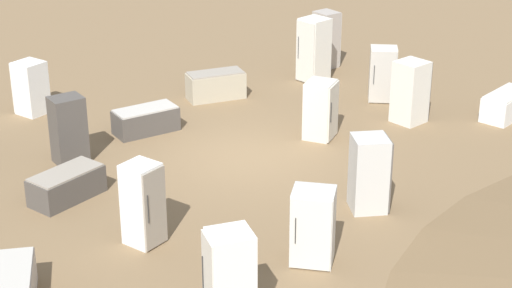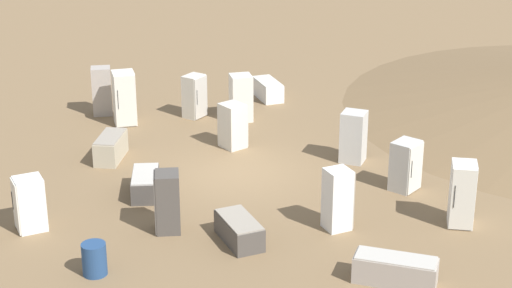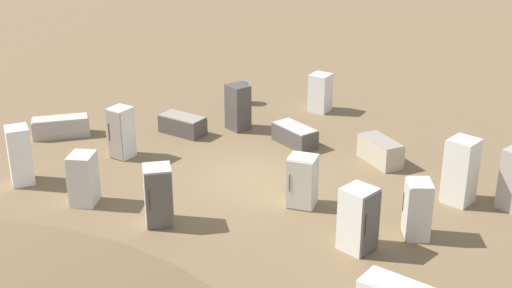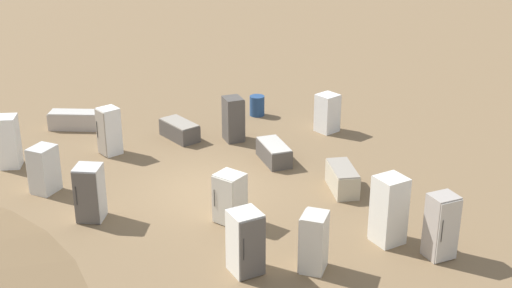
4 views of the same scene
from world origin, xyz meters
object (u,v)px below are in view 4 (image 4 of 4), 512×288
(discarded_fridge_7, at_px, (327,113))
(discarded_fridge_5, at_px, (9,141))
(discarded_fridge_6, at_px, (180,130))
(discarded_fridge_3, at_px, (230,198))
(discarded_fridge_13, at_px, (109,131))
(discarded_fridge_2, at_px, (389,210))
(discarded_fridge_11, at_px, (90,193))
(rusty_barrel, at_px, (257,106))
(discarded_fridge_10, at_px, (233,119))
(discarded_fridge_14, at_px, (75,120))
(discarded_fridge_0, at_px, (342,179))
(discarded_fridge_12, at_px, (246,242))
(discarded_fridge_8, at_px, (274,153))
(discarded_fridge_4, at_px, (314,242))
(discarded_fridge_1, at_px, (44,169))
(discarded_fridge_15, at_px, (441,227))

(discarded_fridge_7, bearing_deg, discarded_fridge_5, -114.56)
(discarded_fridge_7, bearing_deg, discarded_fridge_6, -123.27)
(discarded_fridge_3, height_order, discarded_fridge_13, discarded_fridge_13)
(discarded_fridge_2, relative_size, discarded_fridge_11, 1.17)
(rusty_barrel, bearing_deg, discarded_fridge_10, 29.05)
(discarded_fridge_6, height_order, discarded_fridge_14, discarded_fridge_14)
(discarded_fridge_0, bearing_deg, discarded_fridge_3, -157.92)
(discarded_fridge_3, relative_size, discarded_fridge_12, 0.89)
(discarded_fridge_0, distance_m, discarded_fridge_8, 3.02)
(discarded_fridge_10, bearing_deg, discarded_fridge_5, -93.47)
(discarded_fridge_14, bearing_deg, discarded_fridge_7, 90.95)
(discarded_fridge_7, bearing_deg, discarded_fridge_14, -132.70)
(discarded_fridge_11, distance_m, rusty_barrel, 9.83)
(discarded_fridge_11, bearing_deg, rusty_barrel, -113.16)
(discarded_fridge_4, bearing_deg, discarded_fridge_10, 33.09)
(discarded_fridge_5, xyz_separation_m, discarded_fridge_7, (-10.12, 5.00, -0.16))
(discarded_fridge_7, relative_size, discarded_fridge_11, 0.89)
(discarded_fridge_1, relative_size, discarded_fridge_11, 0.91)
(discarded_fridge_10, distance_m, discarded_fridge_13, 4.43)
(discarded_fridge_0, xyz_separation_m, discarded_fridge_1, (6.78, -6.17, 0.35))
(discarded_fridge_8, xyz_separation_m, discarded_fridge_11, (6.65, -0.63, 0.49))
(discarded_fridge_8, relative_size, rusty_barrel, 2.21)
(discarded_fridge_14, bearing_deg, discarded_fridge_12, 36.17)
(discarded_fridge_6, relative_size, discarded_fridge_15, 0.94)
(discarded_fridge_1, xyz_separation_m, discarded_fridge_6, (-5.69, -0.69, -0.42))
(discarded_fridge_4, bearing_deg, discarded_fridge_5, 75.10)
(discarded_fridge_8, bearing_deg, discarded_fridge_1, -1.42)
(discarded_fridge_4, distance_m, rusty_barrel, 11.35)
(discarded_fridge_15, bearing_deg, discarded_fridge_8, -79.85)
(discarded_fridge_13, xyz_separation_m, discarded_fridge_14, (-0.33, -3.00, -0.50))
(discarded_fridge_10, bearing_deg, discarded_fridge_3, -20.32)
(discarded_fridge_8, xyz_separation_m, discarded_fridge_10, (-0.28, -2.39, 0.49))
(discarded_fridge_1, relative_size, discarded_fridge_15, 0.84)
(discarded_fridge_12, height_order, discarded_fridge_13, discarded_fridge_13)
(discarded_fridge_3, distance_m, discarded_fridge_6, 6.65)
(discarded_fridge_10, distance_m, discarded_fridge_14, 6.16)
(discarded_fridge_2, height_order, discarded_fridge_14, discarded_fridge_2)
(discarded_fridge_1, xyz_separation_m, discarded_fridge_12, (-1.50, 7.57, 0.09))
(discarded_fridge_7, relative_size, discarded_fridge_15, 0.82)
(discarded_fridge_0, height_order, discarded_fridge_2, discarded_fridge_2)
(discarded_fridge_1, bearing_deg, discarded_fridge_10, -29.11)
(discarded_fridge_0, height_order, discarded_fridge_14, discarded_fridge_0)
(discarded_fridge_0, bearing_deg, discarded_fridge_8, 124.48)
(discarded_fridge_7, xyz_separation_m, discarded_fridge_10, (3.15, -1.71, 0.09))
(discarded_fridge_3, xyz_separation_m, discarded_fridge_11, (2.79, -2.82, 0.08))
(discarded_fridge_10, xyz_separation_m, discarded_fridge_14, (3.64, -4.94, -0.47))
(discarded_fridge_14, height_order, discarded_fridge_15, discarded_fridge_15)
(discarded_fridge_0, height_order, discarded_fridge_8, discarded_fridge_0)
(discarded_fridge_2, xyz_separation_m, discarded_fridge_4, (2.47, -0.41, -0.18))
(discarded_fridge_3, distance_m, discarded_fridge_8, 4.45)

